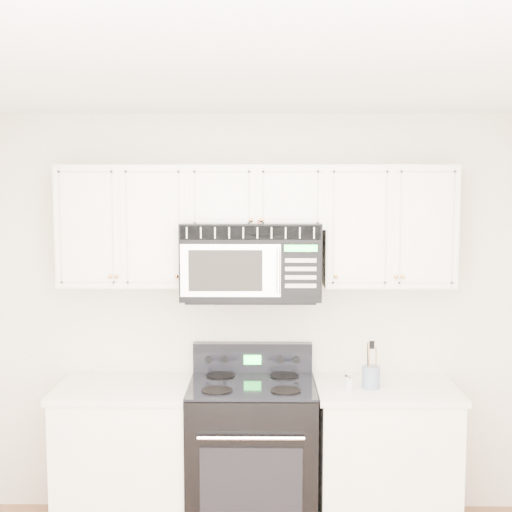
{
  "coord_description": "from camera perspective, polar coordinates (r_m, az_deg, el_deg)",
  "views": [
    {
      "loc": [
        0.04,
        -2.85,
        2.16
      ],
      "look_at": [
        0.0,
        1.3,
        1.73
      ],
      "focal_mm": 50.0,
      "sensor_mm": 36.0,
      "label": 1
    }
  ],
  "objects": [
    {
      "name": "utensil_crock",
      "position": [
        4.44,
        9.18,
        -9.5
      ],
      "size": [
        0.11,
        0.11,
        0.29
      ],
      "color": "slate",
      "rests_on": "base_cabinet_right"
    },
    {
      "name": "upper_cabinets",
      "position": [
        4.44,
        0.04,
        2.93
      ],
      "size": [
        2.44,
        0.37,
        0.75
      ],
      "color": "white",
      "rests_on": "ground"
    },
    {
      "name": "room",
      "position": [
        2.97,
        -0.26,
        -10.92
      ],
      "size": [
        3.51,
        3.51,
        2.61
      ],
      "color": "brown",
      "rests_on": "ground"
    },
    {
      "name": "shaker_pepper",
      "position": [
        4.37,
        7.54,
        -10.03
      ],
      "size": [
        0.04,
        0.04,
        0.09
      ],
      "color": "#B8B8BE",
      "rests_on": "base_cabinet_right"
    },
    {
      "name": "base_cabinet_right",
      "position": [
        4.68,
        10.25,
        -15.97
      ],
      "size": [
        0.86,
        0.65,
        0.92
      ],
      "color": "white",
      "rests_on": "ground"
    },
    {
      "name": "range",
      "position": [
        4.59,
        -0.33,
        -15.56
      ],
      "size": [
        0.77,
        0.7,
        1.12
      ],
      "color": "black",
      "rests_on": "ground"
    },
    {
      "name": "base_cabinet_left",
      "position": [
        4.7,
        -10.18,
        -15.89
      ],
      "size": [
        0.86,
        0.65,
        0.92
      ],
      "color": "white",
      "rests_on": "ground"
    },
    {
      "name": "shaker_salt",
      "position": [
        4.37,
        7.38,
        -9.96
      ],
      "size": [
        0.04,
        0.04,
        0.1
      ],
      "color": "#B8B8BE",
      "rests_on": "base_cabinet_right"
    },
    {
      "name": "microwave",
      "position": [
        4.41,
        -0.41,
        -0.34
      ],
      "size": [
        0.85,
        0.47,
        0.47
      ],
      "color": "black",
      "rests_on": "ground"
    }
  ]
}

